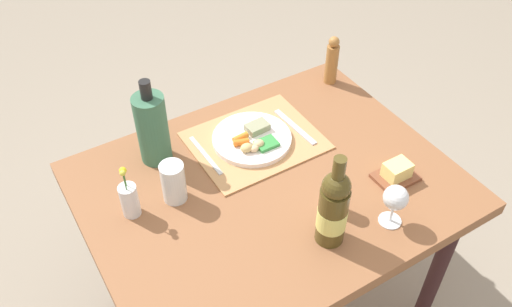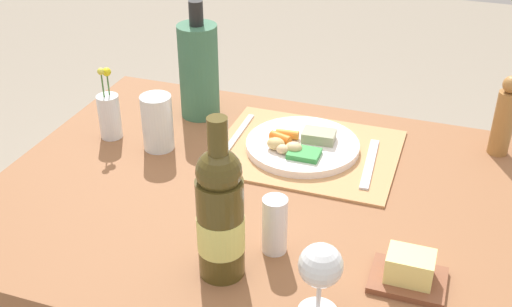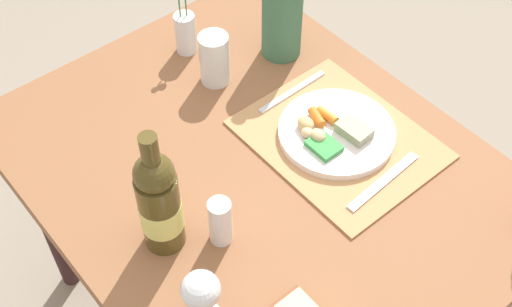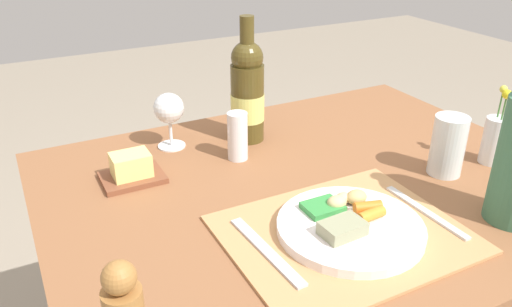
% 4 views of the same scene
% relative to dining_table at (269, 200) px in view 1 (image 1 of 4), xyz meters
% --- Properties ---
extents(ground_plane, '(8.00, 8.00, 0.00)m').
position_rel_dining_table_xyz_m(ground_plane, '(0.00, 0.00, -0.65)').
color(ground_plane, gray).
extents(dining_table, '(1.12, 0.88, 0.72)m').
position_rel_dining_table_xyz_m(dining_table, '(0.00, 0.00, 0.00)').
color(dining_table, brown).
rests_on(dining_table, ground_plane).
extents(placemat, '(0.42, 0.34, 0.01)m').
position_rel_dining_table_xyz_m(placemat, '(-0.06, -0.19, 0.08)').
color(placemat, tan).
rests_on(placemat, dining_table).
extents(dinner_plate, '(0.26, 0.26, 0.05)m').
position_rel_dining_table_xyz_m(dinner_plate, '(-0.05, -0.19, 0.10)').
color(dinner_plate, white).
rests_on(dinner_plate, placemat).
extents(fork, '(0.03, 0.22, 0.00)m').
position_rel_dining_table_xyz_m(fork, '(-0.21, -0.17, 0.09)').
color(fork, silver).
rests_on(fork, placemat).
extents(knife, '(0.02, 0.20, 0.00)m').
position_rel_dining_table_xyz_m(knife, '(0.12, -0.21, 0.09)').
color(knife, silver).
rests_on(knife, placemat).
extents(water_tumbler, '(0.07, 0.07, 0.13)m').
position_rel_dining_table_xyz_m(water_tumbler, '(0.27, -0.10, 0.14)').
color(water_tumbler, silver).
rests_on(water_tumbler, dining_table).
extents(salt_shaker, '(0.05, 0.05, 0.11)m').
position_rel_dining_table_xyz_m(salt_shaker, '(-0.10, 0.18, 0.13)').
color(salt_shaker, white).
rests_on(salt_shaker, dining_table).
extents(wine_glass, '(0.07, 0.07, 0.14)m').
position_rel_dining_table_xyz_m(wine_glass, '(-0.21, 0.31, 0.17)').
color(wine_glass, white).
rests_on(wine_glass, dining_table).
extents(pepper_mill, '(0.05, 0.05, 0.19)m').
position_rel_dining_table_xyz_m(pepper_mill, '(-0.48, -0.33, 0.17)').
color(pepper_mill, '#A46E36').
rests_on(pepper_mill, dining_table).
extents(cooler_bottle, '(0.10, 0.10, 0.30)m').
position_rel_dining_table_xyz_m(cooler_bottle, '(0.25, -0.29, 0.20)').
color(cooler_bottle, '#3A6A4D').
rests_on(cooler_bottle, dining_table).
extents(flower_vase, '(0.05, 0.05, 0.18)m').
position_rel_dining_table_xyz_m(flower_vase, '(0.41, -0.11, 0.14)').
color(flower_vase, silver).
rests_on(flower_vase, dining_table).
extents(butter_dish, '(0.13, 0.10, 0.06)m').
position_rel_dining_table_xyz_m(butter_dish, '(-0.34, 0.19, 0.10)').
color(butter_dish, brown).
rests_on(butter_dish, dining_table).
extents(wine_bottle, '(0.08, 0.08, 0.31)m').
position_rel_dining_table_xyz_m(wine_bottle, '(-0.03, 0.26, 0.20)').
color(wine_bottle, '#4A3D18').
rests_on(wine_bottle, dining_table).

